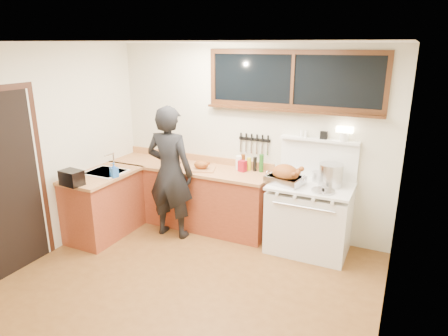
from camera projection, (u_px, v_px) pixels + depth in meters
The scene contains 20 objects.
ground_plane at pixel (187, 287), 4.46m from camera, with size 4.00×3.50×0.02m, color brown.
room_shell at pixel (183, 142), 3.96m from camera, with size 4.10×3.60×2.65m.
counter_back at pixel (189, 195), 5.90m from camera, with size 2.44×0.64×1.00m.
counter_left at pixel (104, 204), 5.55m from camera, with size 0.64×1.09×0.90m.
sink_unit at pixel (106, 176), 5.49m from camera, with size 0.50×0.45×0.37m.
vintage_stove at pixel (310, 216), 5.12m from camera, with size 1.02×0.74×1.61m.
back_window at pixel (292, 87), 5.08m from camera, with size 2.32×0.13×0.77m.
left_doorway at pixel (6, 184), 4.47m from camera, with size 0.02×1.04×2.17m.
knife_strip at pixel (254, 140), 5.51m from camera, with size 0.46×0.03×0.28m.
man at pixel (170, 173), 5.40m from camera, with size 0.69×0.47×1.83m.
soap_bottle at pixel (114, 170), 5.25m from camera, with size 0.11×0.12×0.20m.
toaster at pixel (72, 178), 4.95m from camera, with size 0.29×0.22×0.19m.
cutting_board at pixel (201, 166), 5.56m from camera, with size 0.44×0.38×0.14m.
roast_turkey at pixel (286, 176), 5.00m from camera, with size 0.50×0.42×0.25m.
stockpot at pixel (331, 175), 4.92m from camera, with size 0.35×0.35×0.28m.
saucepan at pixel (319, 176), 5.12m from camera, with size 0.21×0.30×0.12m.
pot_lid at pixel (323, 191), 4.75m from camera, with size 0.35×0.35×0.04m.
coffee_tin at pixel (242, 166), 5.49m from camera, with size 0.12×0.11×0.15m.
pitcher at pixel (239, 163), 5.59m from camera, with size 0.12×0.12×0.19m.
bottle_cluster at pixel (253, 163), 5.51m from camera, with size 0.33×0.06×0.25m.
Camera 1 is at (2.02, -3.31, 2.59)m, focal length 32.00 mm.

